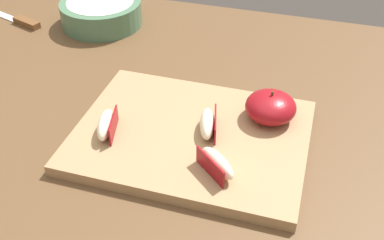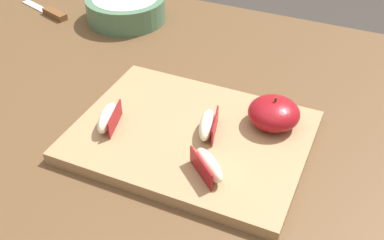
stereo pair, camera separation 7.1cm
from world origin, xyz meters
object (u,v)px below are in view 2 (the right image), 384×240
(apple_wedge_left, at_px, (108,118))
(apple_wedge_near_knife, at_px, (208,165))
(apple_wedge_middle, at_px, (208,125))
(paring_knife, at_px, (51,13))
(ceramic_fruit_bowl, at_px, (126,8))
(cutting_board, at_px, (192,135))
(apple_half_skin_up, at_px, (274,113))

(apple_wedge_left, relative_size, apple_wedge_near_knife, 1.08)
(apple_wedge_middle, bearing_deg, paring_knife, 151.84)
(ceramic_fruit_bowl, bearing_deg, cutting_board, -46.63)
(ceramic_fruit_bowl, bearing_deg, apple_wedge_left, -63.56)
(apple_wedge_middle, distance_m, ceramic_fruit_bowl, 0.46)
(apple_wedge_left, distance_m, ceramic_fruit_bowl, 0.41)
(apple_wedge_middle, relative_size, paring_knife, 0.46)
(cutting_board, relative_size, apple_half_skin_up, 4.41)
(cutting_board, height_order, apple_wedge_left, apple_wedge_left)
(cutting_board, xyz_separation_m, apple_half_skin_up, (0.11, 0.06, 0.03))
(apple_wedge_near_knife, bearing_deg, apple_wedge_left, 169.23)
(apple_half_skin_up, bearing_deg, apple_wedge_middle, -144.86)
(cutting_board, xyz_separation_m, paring_knife, (-0.48, 0.27, -0.00))
(apple_half_skin_up, height_order, apple_wedge_left, apple_half_skin_up)
(ceramic_fruit_bowl, bearing_deg, apple_wedge_near_knife, -47.73)
(apple_half_skin_up, relative_size, ceramic_fruit_bowl, 0.45)
(paring_knife, height_order, ceramic_fruit_bowl, ceramic_fruit_bowl)
(apple_wedge_near_knife, distance_m, ceramic_fruit_bowl, 0.54)
(apple_wedge_near_knife, height_order, paring_knife, apple_wedge_near_knife)
(apple_wedge_middle, height_order, ceramic_fruit_bowl, ceramic_fruit_bowl)
(apple_wedge_left, bearing_deg, apple_wedge_middle, 17.55)
(apple_half_skin_up, xyz_separation_m, ceramic_fruit_bowl, (-0.42, 0.26, -0.01))
(apple_wedge_near_knife, bearing_deg, ceramic_fruit_bowl, 132.27)
(apple_half_skin_up, relative_size, apple_wedge_left, 1.12)
(apple_wedge_middle, bearing_deg, ceramic_fruit_bowl, 135.92)
(apple_half_skin_up, bearing_deg, apple_wedge_left, -155.36)
(paring_knife, distance_m, ceramic_fruit_bowl, 0.18)
(cutting_board, bearing_deg, apple_wedge_middle, 9.90)
(apple_half_skin_up, distance_m, paring_knife, 0.63)
(cutting_board, height_order, ceramic_fruit_bowl, ceramic_fruit_bowl)
(paring_knife, bearing_deg, cutting_board, -29.73)
(apple_half_skin_up, distance_m, apple_wedge_left, 0.26)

